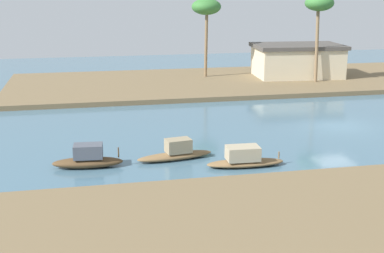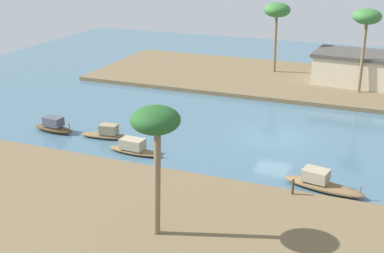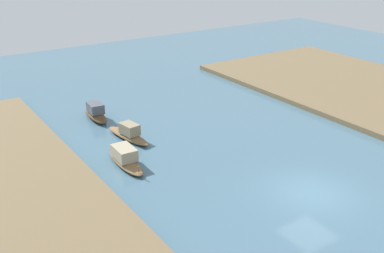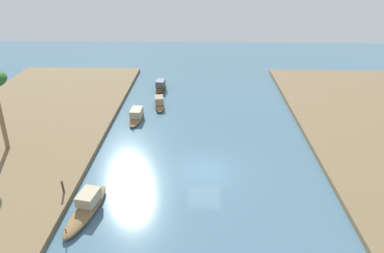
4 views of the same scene
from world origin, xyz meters
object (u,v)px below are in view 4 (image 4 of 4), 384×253
sampan_downstream_large (87,207)px  sampan_foreground (159,103)px  sampan_with_red_awning (137,115)px  mooring_post (63,187)px  sampan_near_left_bank (161,86)px

sampan_downstream_large → sampan_foreground: sampan_downstream_large is taller
sampan_with_red_awning → mooring_post: bearing=-11.1°
sampan_downstream_large → sampan_near_left_bank: (-20.54, 2.22, 0.03)m
sampan_downstream_large → sampan_with_red_awning: 12.88m
sampan_with_red_awning → sampan_near_left_bank: 7.82m
mooring_post → sampan_downstream_large: bearing=55.1°
sampan_downstream_large → sampan_near_left_bank: 20.66m
sampan_foreground → sampan_near_left_bank: bearing=175.3°
sampan_near_left_bank → mooring_post: 19.65m
sampan_downstream_large → sampan_foreground: 16.22m
sampan_foreground → mooring_post: bearing=-26.3°
sampan_with_red_awning → sampan_foreground: size_ratio=0.96×
sampan_with_red_awning → mooring_post: (11.52, -2.69, 0.44)m
sampan_foreground → sampan_with_red_awning: bearing=-39.0°
sampan_downstream_large → sampan_foreground: size_ratio=1.20×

